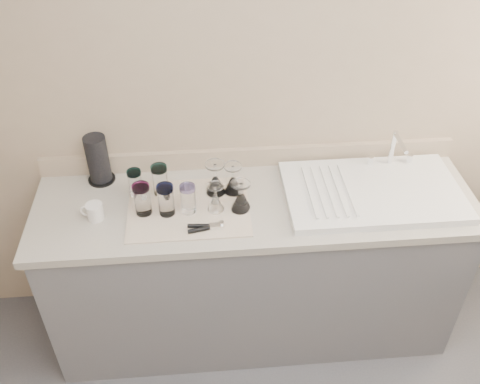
{
  "coord_description": "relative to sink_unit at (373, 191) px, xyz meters",
  "views": [
    {
      "loc": [
        -0.24,
        -0.69,
        2.49
      ],
      "look_at": [
        -0.08,
        1.15,
        1.0
      ],
      "focal_mm": 40.0,
      "sensor_mm": 36.0,
      "label": 1
    }
  ],
  "objects": [
    {
      "name": "goblet_back_left",
      "position": [
        -0.73,
        0.07,
        0.04
      ],
      "size": [
        0.09,
        0.09,
        0.16
      ],
      "color": "white",
      "rests_on": "dish_towel"
    },
    {
      "name": "tumbler_magenta",
      "position": [
        -1.06,
        -0.05,
        0.07
      ],
      "size": [
        0.08,
        0.08,
        0.15
      ],
      "color": "white",
      "rests_on": "dish_towel"
    },
    {
      "name": "sink_unit",
      "position": [
        0.0,
        0.0,
        0.0
      ],
      "size": [
        0.82,
        0.5,
        0.22
      ],
      "color": "white",
      "rests_on": "counter_unit"
    },
    {
      "name": "tumbler_teal",
      "position": [
        -1.1,
        0.09,
        0.06
      ],
      "size": [
        0.07,
        0.07,
        0.13
      ],
      "color": "white",
      "rests_on": "dish_towel"
    },
    {
      "name": "tumbler_blue",
      "position": [
        -0.96,
        -0.06,
        0.07
      ],
      "size": [
        0.08,
        0.08,
        0.15
      ],
      "color": "white",
      "rests_on": "dish_towel"
    },
    {
      "name": "paper_towel_roll",
      "position": [
        -1.28,
        0.22,
        0.1
      ],
      "size": [
        0.13,
        0.13,
        0.24
      ],
      "color": "black",
      "rests_on": "counter_unit"
    },
    {
      "name": "goblet_extra",
      "position": [
        -0.62,
        -0.05,
        0.03
      ],
      "size": [
        0.07,
        0.07,
        0.13
      ],
      "color": "white",
      "rests_on": "dish_towel"
    },
    {
      "name": "counter_unit",
      "position": [
        -0.55,
        -0.0,
        -0.47
      ],
      "size": [
        2.06,
        0.62,
        0.9
      ],
      "color": "slate",
      "rests_on": "ground"
    },
    {
      "name": "room_envelope",
      "position": [
        -0.55,
        -1.2,
        0.64
      ],
      "size": [
        3.54,
        3.5,
        2.52
      ],
      "color": "#4A4A4E",
      "rests_on": "ground"
    },
    {
      "name": "can_opener",
      "position": [
        -0.79,
        -0.18,
        -0.0
      ],
      "size": [
        0.16,
        0.06,
        0.02
      ],
      "color": "silver",
      "rests_on": "dish_towel"
    },
    {
      "name": "goblet_back_right",
      "position": [
        -0.65,
        0.07,
        0.04
      ],
      "size": [
        0.08,
        0.08,
        0.15
      ],
      "color": "white",
      "rests_on": "dish_towel"
    },
    {
      "name": "tumbler_lavender",
      "position": [
        -0.86,
        -0.05,
        0.06
      ],
      "size": [
        0.07,
        0.07,
        0.14
      ],
      "color": "white",
      "rests_on": "dish_towel"
    },
    {
      "name": "goblet_front_right",
      "position": [
        -0.63,
        -0.06,
        0.04
      ],
      "size": [
        0.08,
        0.08,
        0.15
      ],
      "color": "white",
      "rests_on": "dish_towel"
    },
    {
      "name": "tumbler_cyan",
      "position": [
        -0.99,
        0.09,
        0.06
      ],
      "size": [
        0.08,
        0.08,
        0.15
      ],
      "color": "white",
      "rests_on": "dish_towel"
    },
    {
      "name": "goblet_front_left",
      "position": [
        -0.74,
        -0.05,
        0.03
      ],
      "size": [
        0.08,
        0.08,
        0.13
      ],
      "color": "white",
      "rests_on": "dish_towel"
    },
    {
      "name": "dish_towel",
      "position": [
        -0.86,
        -0.03,
        -0.02
      ],
      "size": [
        0.55,
        0.42,
        0.01
      ],
      "primitive_type": "cube",
      "color": "silver",
      "rests_on": "counter_unit"
    },
    {
      "name": "white_mug",
      "position": [
        -1.28,
        -0.06,
        0.02
      ],
      "size": [
        0.11,
        0.09,
        0.08
      ],
      "color": "white",
      "rests_on": "counter_unit"
    }
  ]
}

